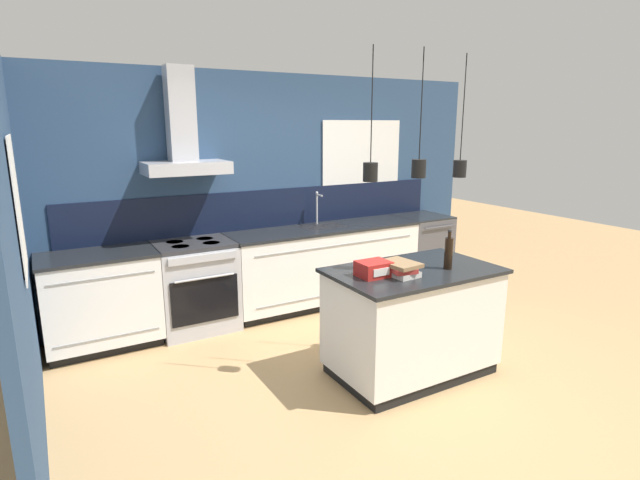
{
  "coord_description": "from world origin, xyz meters",
  "views": [
    {
      "loc": [
        -2.28,
        -3.12,
        2.06
      ],
      "look_at": [
        -0.13,
        0.62,
        1.05
      ],
      "focal_mm": 28.0,
      "sensor_mm": 36.0,
      "label": 1
    }
  ],
  "objects": [
    {
      "name": "book_stack",
      "position": [
        0.1,
        -0.21,
        0.97
      ],
      "size": [
        0.25,
        0.34,
        0.11
      ],
      "color": "silver",
      "rests_on": "kitchen_island"
    },
    {
      "name": "wall_back",
      "position": [
        -0.06,
        2.0,
        1.36
      ],
      "size": [
        5.6,
        2.3,
        2.6
      ],
      "color": "navy",
      "rests_on": "ground_plane"
    },
    {
      "name": "counter_run_sink",
      "position": [
        0.54,
        1.69,
        0.46
      ],
      "size": [
        2.29,
        0.64,
        1.3
      ],
      "color": "black",
      "rests_on": "ground_plane"
    },
    {
      "name": "bottle_on_island",
      "position": [
        0.55,
        -0.26,
        1.05
      ],
      "size": [
        0.07,
        0.07,
        0.32
      ],
      "color": "black",
      "rests_on": "kitchen_island"
    },
    {
      "name": "oven_range",
      "position": [
        -0.98,
        1.69,
        0.46
      ],
      "size": [
        0.76,
        0.66,
        0.91
      ],
      "color": "#B5B5BA",
      "rests_on": "ground_plane"
    },
    {
      "name": "wall_left",
      "position": [
        -2.43,
        0.7,
        1.3
      ],
      "size": [
        0.08,
        3.8,
        2.6
      ],
      "color": "navy",
      "rests_on": "ground_plane"
    },
    {
      "name": "dishwasher",
      "position": [
        1.99,
        1.69,
        0.46
      ],
      "size": [
        0.62,
        0.65,
        0.91
      ],
      "color": "#4C4C51",
      "rests_on": "ground_plane"
    },
    {
      "name": "ground_plane",
      "position": [
        0.0,
        0.0,
        0.0
      ],
      "size": [
        16.0,
        16.0,
        0.0
      ],
      "primitive_type": "plane",
      "color": "tan",
      "rests_on": "ground"
    },
    {
      "name": "counter_run_left",
      "position": [
        -1.86,
        1.69,
        0.46
      ],
      "size": [
        1.02,
        0.64,
        0.91
      ],
      "color": "black",
      "rests_on": "ground_plane"
    },
    {
      "name": "kitchen_island",
      "position": [
        0.31,
        -0.13,
        0.46
      ],
      "size": [
        1.36,
        0.84,
        0.91
      ],
      "color": "black",
      "rests_on": "ground_plane"
    },
    {
      "name": "red_supply_box",
      "position": [
        -0.09,
        -0.13,
        0.97
      ],
      "size": [
        0.24,
        0.21,
        0.12
      ],
      "color": "red",
      "rests_on": "kitchen_island"
    }
  ]
}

